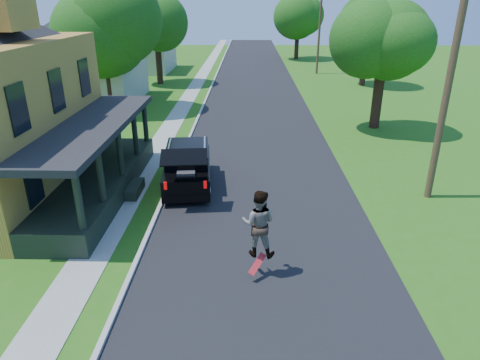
{
  "coord_description": "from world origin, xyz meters",
  "views": [
    {
      "loc": [
        -0.57,
        -10.42,
        7.66
      ],
      "look_at": [
        -0.83,
        3.0,
        1.96
      ],
      "focal_mm": 32.0,
      "sensor_mm": 36.0,
      "label": 1
    }
  ],
  "objects_px": {
    "skateboarder": "(259,223)",
    "tree_right_near": "(384,38)",
    "utility_pole_near": "(452,67)",
    "black_suv": "(188,167)"
  },
  "relations": [
    {
      "from": "skateboarder",
      "to": "black_suv",
      "type": "bearing_deg",
      "value": -55.9
    },
    {
      "from": "skateboarder",
      "to": "utility_pole_near",
      "type": "bearing_deg",
      "value": -133.25
    },
    {
      "from": "black_suv",
      "to": "tree_right_near",
      "type": "height_order",
      "value": "tree_right_near"
    },
    {
      "from": "tree_right_near",
      "to": "utility_pole_near",
      "type": "height_order",
      "value": "utility_pole_near"
    },
    {
      "from": "skateboarder",
      "to": "utility_pole_near",
      "type": "xyz_separation_m",
      "value": [
        7.24,
        5.49,
        3.65
      ]
    },
    {
      "from": "utility_pole_near",
      "to": "skateboarder",
      "type": "bearing_deg",
      "value": -143.77
    },
    {
      "from": "tree_right_near",
      "to": "skateboarder",
      "type": "bearing_deg",
      "value": -115.83
    },
    {
      "from": "black_suv",
      "to": "utility_pole_near",
      "type": "height_order",
      "value": "utility_pole_near"
    },
    {
      "from": "skateboarder",
      "to": "tree_right_near",
      "type": "relative_size",
      "value": 0.24
    },
    {
      "from": "black_suv",
      "to": "tree_right_near",
      "type": "distance_m",
      "value": 15.13
    }
  ]
}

